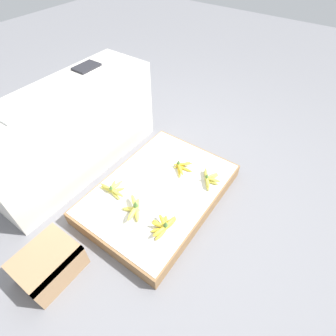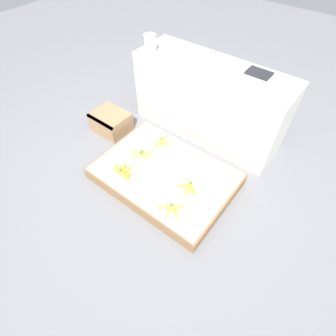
% 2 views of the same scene
% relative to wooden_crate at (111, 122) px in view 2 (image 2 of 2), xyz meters
% --- Properties ---
extents(ground_plane, '(10.00, 10.00, 0.00)m').
position_rel_wooden_crate_xyz_m(ground_plane, '(0.87, -0.20, -0.10)').
color(ground_plane, slate).
extents(display_platform, '(1.16, 0.81, 0.12)m').
position_rel_wooden_crate_xyz_m(display_platform, '(0.87, -0.20, -0.04)').
color(display_platform, olive).
rests_on(display_platform, ground_plane).
extents(back_vendor_table, '(1.47, 0.49, 0.72)m').
position_rel_wooden_crate_xyz_m(back_vendor_table, '(0.78, 0.61, 0.25)').
color(back_vendor_table, beige).
rests_on(back_vendor_table, ground_plane).
extents(wooden_crate, '(0.36, 0.29, 0.20)m').
position_rel_wooden_crate_xyz_m(wooden_crate, '(0.00, 0.00, 0.00)').
color(wooden_crate, '#997551').
rests_on(wooden_crate, ground_plane).
extents(banana_bunch_front_left, '(0.22, 0.14, 0.10)m').
position_rel_wooden_crate_xyz_m(banana_bunch_front_left, '(0.60, -0.43, 0.05)').
color(banana_bunch_front_left, gold).
rests_on(banana_bunch_front_left, display_platform).
extents(banana_bunch_front_midleft, '(0.20, 0.18, 0.08)m').
position_rel_wooden_crate_xyz_m(banana_bunch_front_midleft, '(1.15, -0.47, 0.05)').
color(banana_bunch_front_midleft, gold).
rests_on(banana_bunch_front_midleft, display_platform).
extents(banana_bunch_middle_left, '(0.21, 0.19, 0.11)m').
position_rel_wooden_crate_xyz_m(banana_bunch_middle_left, '(0.59, -0.19, 0.06)').
color(banana_bunch_middle_left, '#DBCC4C').
rests_on(banana_bunch_middle_left, display_platform).
extents(banana_bunch_middle_midleft, '(0.21, 0.16, 0.08)m').
position_rel_wooden_crate_xyz_m(banana_bunch_middle_midleft, '(1.13, -0.23, 0.04)').
color(banana_bunch_middle_midleft, gold).
rests_on(banana_bunch_middle_midleft, display_platform).
extents(banana_bunch_back_left, '(0.15, 0.23, 0.08)m').
position_rel_wooden_crate_xyz_m(banana_bunch_back_left, '(0.64, 0.06, 0.05)').
color(banana_bunch_back_left, gold).
rests_on(banana_bunch_back_left, display_platform).
extents(glass_jar, '(0.11, 0.11, 0.17)m').
position_rel_wooden_crate_xyz_m(glass_jar, '(0.20, 0.45, 0.70)').
color(glass_jar, silver).
rests_on(glass_jar, back_vendor_table).
extents(foam_tray_white, '(0.23, 0.17, 0.02)m').
position_rel_wooden_crate_xyz_m(foam_tray_white, '(0.45, 0.59, 0.62)').
color(foam_tray_white, white).
rests_on(foam_tray_white, back_vendor_table).
extents(foam_tray_dark, '(0.20, 0.14, 0.02)m').
position_rel_wooden_crate_xyz_m(foam_tray_dark, '(1.14, 0.72, 0.62)').
color(foam_tray_dark, '#232328').
rests_on(foam_tray_dark, back_vendor_table).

